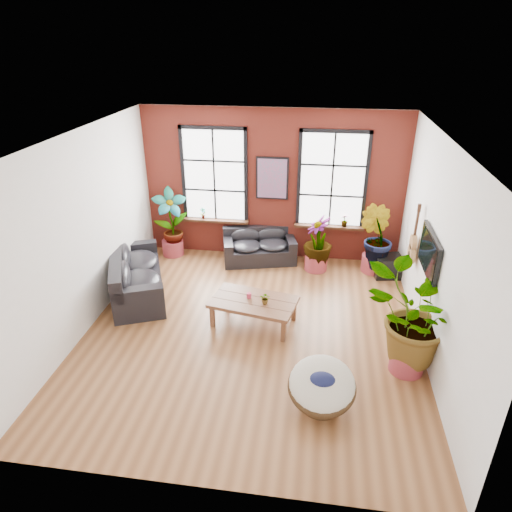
# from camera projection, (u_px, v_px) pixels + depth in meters

# --- Properties ---
(room) EXTENTS (6.04, 6.54, 3.54)m
(room) POSITION_uv_depth(u_px,v_px,m) (252.00, 242.00, 7.75)
(room) COLOR brown
(room) RESTS_ON ground
(sofa_back) EXTENTS (1.83, 1.20, 0.77)m
(sofa_back) POSITION_uv_depth(u_px,v_px,m) (259.00, 247.00, 10.84)
(sofa_back) COLOR black
(sofa_back) RESTS_ON ground
(sofa_left) EXTENTS (1.79, 2.50, 0.91)m
(sofa_left) POSITION_uv_depth(u_px,v_px,m) (134.00, 276.00, 9.43)
(sofa_left) COLOR black
(sofa_left) RESTS_ON ground
(coffee_table) EXTENTS (1.69, 1.17, 0.60)m
(coffee_table) POSITION_uv_depth(u_px,v_px,m) (254.00, 303.00, 8.44)
(coffee_table) COLOR brown
(coffee_table) RESTS_ON ground
(papasan_chair) EXTENTS (1.00, 1.02, 0.74)m
(papasan_chair) POSITION_uv_depth(u_px,v_px,m) (322.00, 386.00, 6.55)
(papasan_chair) COLOR #3B2715
(papasan_chair) RESTS_ON ground
(poster) EXTENTS (0.74, 0.06, 0.98)m
(poster) POSITION_uv_depth(u_px,v_px,m) (272.00, 178.00, 10.35)
(poster) COLOR black
(poster) RESTS_ON room
(tv_wall_unit) EXTENTS (0.13, 1.86, 1.20)m
(tv_wall_unit) POSITION_uv_depth(u_px,v_px,m) (424.00, 252.00, 7.86)
(tv_wall_unit) COLOR black
(tv_wall_unit) RESTS_ON room
(media_box) EXTENTS (0.65, 0.57, 0.49)m
(media_box) POSITION_uv_depth(u_px,v_px,m) (387.00, 266.00, 10.18)
(media_box) COLOR black
(media_box) RESTS_ON ground
(pot_back_left) EXTENTS (0.67, 0.67, 0.37)m
(pot_back_left) POSITION_uv_depth(u_px,v_px,m) (173.00, 247.00, 11.19)
(pot_back_left) COLOR #A0343D
(pot_back_left) RESTS_ON ground
(pot_back_right) EXTENTS (0.60, 0.60, 0.40)m
(pot_back_right) POSITION_uv_depth(u_px,v_px,m) (373.00, 263.00, 10.41)
(pot_back_right) COLOR #A0343D
(pot_back_right) RESTS_ON ground
(pot_right_wall) EXTENTS (0.71, 0.71, 0.40)m
(pot_right_wall) POSITION_uv_depth(u_px,v_px,m) (407.00, 360.00, 7.35)
(pot_right_wall) COLOR #A0343D
(pot_right_wall) RESTS_ON ground
(pot_mid) EXTENTS (0.52, 0.52, 0.38)m
(pot_mid) POSITION_uv_depth(u_px,v_px,m) (316.00, 262.00, 10.48)
(pot_mid) COLOR #A0343D
(pot_mid) RESTS_ON ground
(floor_plant_back_left) EXTENTS (0.97, 0.85, 1.54)m
(floor_plant_back_left) POSITION_uv_depth(u_px,v_px,m) (171.00, 220.00, 10.84)
(floor_plant_back_left) COLOR #154111
(floor_plant_back_left) RESTS_ON ground
(floor_plant_back_right) EXTENTS (0.99, 0.97, 1.40)m
(floor_plant_back_right) POSITION_uv_depth(u_px,v_px,m) (376.00, 238.00, 10.09)
(floor_plant_back_right) COLOR #154111
(floor_plant_back_right) RESTS_ON ground
(floor_plant_right_wall) EXTENTS (1.81, 1.70, 1.62)m
(floor_plant_right_wall) POSITION_uv_depth(u_px,v_px,m) (414.00, 319.00, 7.03)
(floor_plant_right_wall) COLOR #154111
(floor_plant_right_wall) RESTS_ON ground
(floor_plant_mid) EXTENTS (0.79, 0.79, 1.15)m
(floor_plant_mid) POSITION_uv_depth(u_px,v_px,m) (318.00, 241.00, 10.25)
(floor_plant_mid) COLOR #154111
(floor_plant_mid) RESTS_ON ground
(table_plant) EXTENTS (0.22, 0.20, 0.22)m
(table_plant) POSITION_uv_depth(u_px,v_px,m) (265.00, 298.00, 8.27)
(table_plant) COLOR #154111
(table_plant) RESTS_ON coffee_table
(sill_plant_left) EXTENTS (0.17, 0.17, 0.27)m
(sill_plant_left) POSITION_uv_depth(u_px,v_px,m) (203.00, 213.00, 10.92)
(sill_plant_left) COLOR #154111
(sill_plant_left) RESTS_ON room
(sill_plant_right) EXTENTS (0.19, 0.19, 0.27)m
(sill_plant_right) POSITION_uv_depth(u_px,v_px,m) (345.00, 221.00, 10.49)
(sill_plant_right) COLOR #154111
(sill_plant_right) RESTS_ON room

